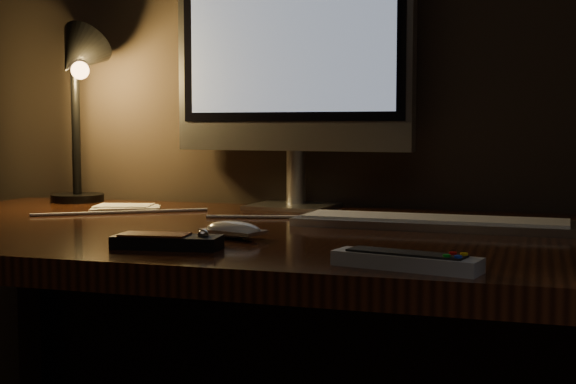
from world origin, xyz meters
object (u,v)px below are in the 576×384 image
(mouse, at_px, (233,232))
(media_remote, at_px, (167,241))
(keyboard, at_px, (433,222))
(tv_remote, at_px, (406,261))
(monitor, at_px, (291,53))
(desk, at_px, (319,298))
(desk_lamp, at_px, (77,81))

(mouse, relative_size, media_remote, 0.62)
(keyboard, distance_m, tv_remote, 0.41)
(monitor, xyz_separation_m, mouse, (0.05, -0.45, -0.31))
(desk, bearing_deg, keyboard, 6.82)
(desk, xyz_separation_m, media_remote, (-0.13, -0.32, 0.14))
(keyboard, height_order, desk_lamp, desk_lamp)
(media_remote, height_order, desk_lamp, desk_lamp)
(desk, bearing_deg, tv_remote, -61.12)
(media_remote, bearing_deg, monitor, 82.46)
(tv_remote, height_order, desk_lamp, desk_lamp)
(keyboard, relative_size, desk_lamp, 1.19)
(mouse, xyz_separation_m, media_remote, (-0.05, -0.12, 0.00))
(mouse, xyz_separation_m, desk_lamp, (-0.52, 0.40, 0.26))
(desk, xyz_separation_m, mouse, (-0.08, -0.20, 0.14))
(monitor, distance_m, mouse, 0.54)
(media_remote, bearing_deg, tv_remote, -17.18)
(desk_lamp, bearing_deg, monitor, -9.83)
(keyboard, xyz_separation_m, media_remote, (-0.32, -0.35, 0.00))
(monitor, height_order, media_remote, monitor)
(desk, xyz_separation_m, desk_lamp, (-0.60, 0.20, 0.39))
(tv_remote, bearing_deg, mouse, 160.87)
(media_remote, relative_size, tv_remote, 0.84)
(monitor, bearing_deg, desk_lamp, -169.26)
(desk_lamp, bearing_deg, tv_remote, -51.13)
(monitor, relative_size, mouse, 5.55)
(monitor, xyz_separation_m, desk_lamp, (-0.47, -0.04, -0.05))
(desk_lamp, bearing_deg, media_remote, -63.55)
(tv_remote, bearing_deg, media_remote, -176.96)
(keyboard, xyz_separation_m, desk_lamp, (-0.79, 0.18, 0.26))
(desk, distance_m, mouse, 0.26)
(media_remote, distance_m, desk_lamp, 0.75)
(monitor, xyz_separation_m, media_remote, (-0.00, -0.57, -0.31))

